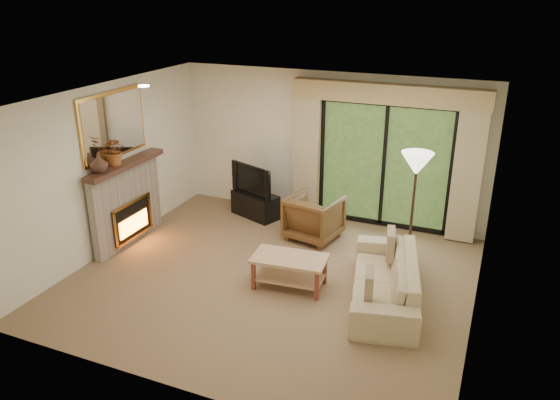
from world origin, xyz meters
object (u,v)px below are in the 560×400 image
at_px(media_console, 255,205).
at_px(armchair, 314,217).
at_px(sofa, 385,279).
at_px(coffee_table, 290,272).

height_order(media_console, armchair, armchair).
relative_size(media_console, armchair, 1.09).
bearing_deg(sofa, coffee_table, -94.16).
distance_m(armchair, sofa, 2.07).
distance_m(sofa, coffee_table, 1.30).
distance_m(media_console, armchair, 1.37).
relative_size(sofa, coffee_table, 2.07).
bearing_deg(media_console, sofa, -12.85).
bearing_deg(coffee_table, media_console, 120.62).
distance_m(media_console, coffee_table, 2.56).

